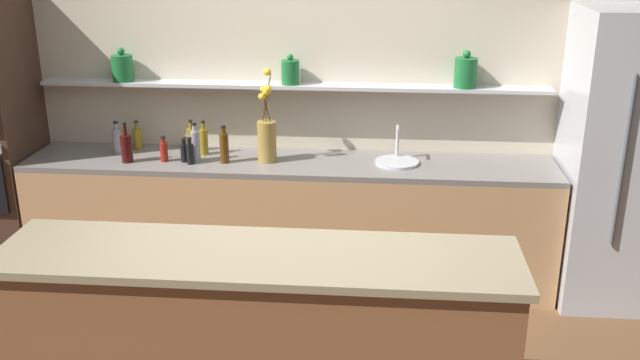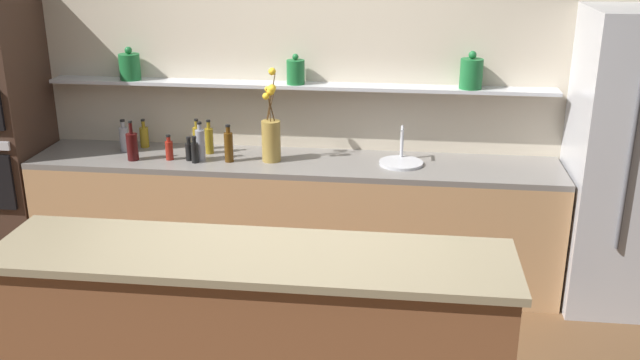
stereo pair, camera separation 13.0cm
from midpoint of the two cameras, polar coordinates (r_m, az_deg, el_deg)
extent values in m
cube|color=beige|center=(5.25, -2.01, 6.71)|extent=(5.20, 0.10, 2.60)
cube|color=#B7B7BC|center=(5.10, -3.00, 7.55)|extent=(3.62, 0.18, 0.02)
cylinder|color=#19602D|center=(5.37, -16.21, 8.59)|extent=(0.15, 0.15, 0.19)
sphere|color=#19602D|center=(5.35, -16.33, 9.85)|extent=(0.05, 0.05, 0.05)
cylinder|color=#19602D|center=(5.07, -3.13, 8.60)|extent=(0.13, 0.13, 0.17)
sphere|color=#19602D|center=(5.05, -3.15, 9.80)|extent=(0.04, 0.04, 0.04)
cylinder|color=#19602D|center=(5.04, 10.84, 8.42)|extent=(0.16, 0.16, 0.20)
sphere|color=#19602D|center=(5.02, 10.93, 9.87)|extent=(0.05, 0.05, 0.05)
cube|color=tan|center=(5.18, -3.15, -3.49)|extent=(3.72, 0.62, 0.88)
cube|color=slate|center=(5.02, -3.24, 1.34)|extent=(3.72, 0.62, 0.04)
cube|color=brown|center=(3.66, -5.87, -13.32)|extent=(2.45, 0.55, 0.98)
cube|color=gray|center=(3.41, -6.17, -6.13)|extent=(2.51, 0.61, 0.04)
cube|color=#B7B7BC|center=(5.15, 22.62, 1.47)|extent=(0.79, 0.70, 2.00)
cylinder|color=#4C4C51|center=(4.74, 22.39, 1.29)|extent=(0.02, 0.02, 1.10)
cylinder|color=olive|center=(4.97, -5.02, 3.08)|extent=(0.13, 0.13, 0.29)
cylinder|color=#4C3319|center=(4.90, -5.18, 5.70)|extent=(0.02, 0.01, 0.18)
sphere|color=yellow|center=(4.84, -5.47, 6.65)|extent=(0.05, 0.05, 0.05)
cylinder|color=#4C3319|center=(4.91, -5.07, 6.62)|extent=(0.07, 0.01, 0.33)
sphere|color=yellow|center=(4.91, -5.00, 8.62)|extent=(0.05, 0.05, 0.05)
cylinder|color=#4C3319|center=(4.90, -5.11, 5.89)|extent=(0.06, 0.02, 0.21)
sphere|color=yellow|center=(4.84, -5.11, 7.03)|extent=(0.05, 0.05, 0.05)
cylinder|color=#4C3319|center=(4.93, -5.20, 5.94)|extent=(0.03, 0.02, 0.21)
sphere|color=yellow|center=(4.95, -5.37, 7.21)|extent=(0.04, 0.04, 0.04)
cylinder|color=#4C3319|center=(4.90, -5.10, 5.99)|extent=(0.05, 0.03, 0.23)
sphere|color=yellow|center=(4.83, -5.03, 7.22)|extent=(0.06, 0.06, 0.06)
cylinder|color=#4C3319|center=(4.92, -5.06, 5.96)|extent=(0.06, 0.01, 0.21)
sphere|color=yellow|center=(4.93, -4.99, 7.30)|extent=(0.06, 0.06, 0.06)
cylinder|color=#B7B7BC|center=(4.96, 5.42, 1.42)|extent=(0.30, 0.30, 0.02)
cylinder|color=#B7B7BC|center=(5.03, 5.46, 3.13)|extent=(0.02, 0.02, 0.22)
cylinder|color=#B7B7BC|center=(4.95, 5.51, 4.15)|extent=(0.02, 0.12, 0.02)
cylinder|color=#380C0C|center=(5.15, -15.92, 2.41)|extent=(0.08, 0.08, 0.19)
cylinder|color=#380C0C|center=(5.11, -16.06, 3.86)|extent=(0.02, 0.02, 0.08)
cylinder|color=black|center=(5.10, -16.11, 4.37)|extent=(0.03, 0.03, 0.01)
cylinder|color=gray|center=(5.05, -10.66, 2.67)|extent=(0.06, 0.06, 0.22)
cylinder|color=gray|center=(5.02, -10.75, 4.10)|extent=(0.03, 0.03, 0.04)
cylinder|color=black|center=(5.01, -10.77, 4.42)|extent=(0.03, 0.03, 0.01)
cylinder|color=#4C2D0C|center=(4.99, -8.41, 2.52)|extent=(0.06, 0.06, 0.21)
cylinder|color=#4C2D0C|center=(4.95, -8.48, 3.92)|extent=(0.03, 0.03, 0.04)
cylinder|color=black|center=(4.94, -8.50, 4.25)|extent=(0.03, 0.03, 0.01)
cylinder|color=olive|center=(5.44, -15.06, 3.18)|extent=(0.07, 0.07, 0.15)
cylinder|color=olive|center=(5.41, -15.15, 4.19)|extent=(0.03, 0.03, 0.05)
cylinder|color=black|center=(5.40, -15.18, 4.52)|extent=(0.03, 0.03, 0.01)
cylinder|color=olive|center=(5.20, -9.99, 3.01)|extent=(0.06, 0.06, 0.19)
cylinder|color=olive|center=(5.16, -10.06, 4.26)|extent=(0.03, 0.03, 0.05)
cylinder|color=black|center=(5.15, -10.08, 4.60)|extent=(0.03, 0.03, 0.01)
cylinder|color=maroon|center=(5.11, -13.08, 2.18)|extent=(0.05, 0.05, 0.13)
cylinder|color=maroon|center=(5.08, -13.16, 3.08)|extent=(0.03, 0.03, 0.04)
cylinder|color=black|center=(5.07, -13.18, 3.35)|extent=(0.03, 0.03, 0.01)
cylinder|color=olive|center=(5.29, -10.95, 3.17)|extent=(0.06, 0.06, 0.17)
cylinder|color=olive|center=(5.26, -11.03, 4.31)|extent=(0.03, 0.03, 0.05)
cylinder|color=black|center=(5.26, -11.05, 4.65)|extent=(0.03, 0.03, 0.01)
cylinder|color=black|center=(5.01, -11.08, 2.04)|extent=(0.05, 0.05, 0.14)
cylinder|color=black|center=(4.98, -11.14, 3.01)|extent=(0.03, 0.03, 0.04)
cylinder|color=black|center=(4.98, -11.16, 3.28)|extent=(0.03, 0.03, 0.01)
cylinder|color=gray|center=(5.36, -16.57, 2.97)|extent=(0.07, 0.07, 0.18)
cylinder|color=gray|center=(5.33, -16.69, 4.13)|extent=(0.03, 0.03, 0.04)
cylinder|color=black|center=(5.32, -16.72, 4.43)|extent=(0.03, 0.03, 0.01)
cylinder|color=black|center=(5.07, -11.52, 2.11)|extent=(0.05, 0.05, 0.12)
cylinder|color=black|center=(5.05, -11.58, 2.96)|extent=(0.03, 0.03, 0.04)
cylinder|color=black|center=(5.04, -11.60, 3.22)|extent=(0.03, 0.03, 0.01)
camera|label=1|loc=(0.07, -90.90, -0.33)|focal=40.00mm
camera|label=2|loc=(0.07, 89.10, 0.33)|focal=40.00mm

